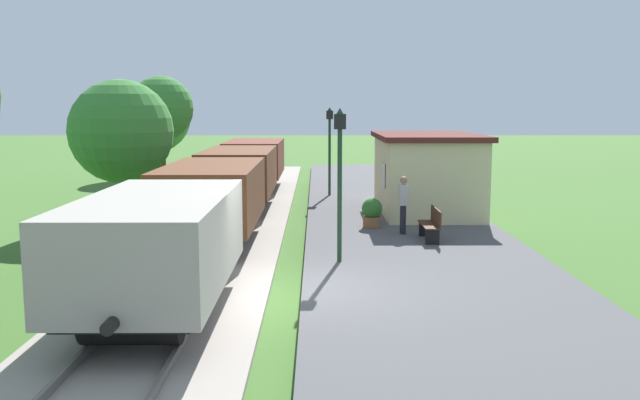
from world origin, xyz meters
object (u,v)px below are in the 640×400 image
object	(u,v)px
person_waiting	(403,202)
tree_field_distant	(154,117)
bench_near_hut	(432,224)
tree_trackside_far	(121,132)
tree_field_left	(161,109)
freight_train	(228,186)
potted_planter	(372,212)
lamp_post_far	(330,135)
lamp_post_near	(340,157)
station_hut	(426,173)

from	to	relation	value
person_waiting	tree_field_distant	distance (m)	21.66
bench_near_hut	tree_field_distant	distance (m)	22.90
tree_trackside_far	tree_field_left	world-z (taller)	tree_field_left
freight_train	potted_planter	world-z (taller)	freight_train
potted_planter	lamp_post_far	world-z (taller)	lamp_post_far
person_waiting	potted_planter	world-z (taller)	person_waiting
bench_near_hut	lamp_post_far	bearing A→B (deg)	105.34
freight_train	lamp_post_far	xyz separation A→B (m)	(3.46, 6.43, 1.41)
tree_field_left	bench_near_hut	bearing A→B (deg)	-48.63
person_waiting	tree_trackside_far	bearing A→B (deg)	-21.93
freight_train	bench_near_hut	size ratio (longest dim) A/B	17.33
bench_near_hut	tree_field_left	distance (m)	15.57
lamp_post_near	lamp_post_far	xyz separation A→B (m)	(0.00, 12.36, 0.00)
tree_field_distant	lamp_post_near	bearing A→B (deg)	-66.35
lamp_post_near	potted_planter	bearing A→B (deg)	75.91
potted_planter	lamp_post_near	bearing A→B (deg)	-104.09
station_hut	tree_field_left	world-z (taller)	tree_field_left
freight_train	potted_planter	bearing A→B (deg)	-15.24
freight_train	tree_field_distant	size ratio (longest dim) A/B	4.81
lamp_post_far	tree_field_distant	bearing A→B (deg)	135.36
lamp_post_near	tree_field_distant	distance (m)	23.79
freight_train	tree_field_distant	xyz separation A→B (m)	(-6.08, 15.85, 2.01)
lamp_post_far	potted_planter	bearing A→B (deg)	-81.33
tree_trackside_far	freight_train	bearing A→B (deg)	-12.95
freight_train	person_waiting	bearing A→B (deg)	-23.26
freight_train	person_waiting	world-z (taller)	freight_train
lamp_post_far	tree_field_distant	world-z (taller)	tree_field_distant
potted_planter	tree_trackside_far	distance (m)	8.89
bench_near_hut	tree_field_left	size ratio (longest dim) A/B	0.28
freight_train	tree_field_left	world-z (taller)	tree_field_left
station_hut	lamp_post_near	distance (m)	8.55
station_hut	tree_field_distant	size ratio (longest dim) A/B	1.07
lamp_post_far	tree_trackside_far	bearing A→B (deg)	-141.87
lamp_post_near	tree_field_left	size ratio (longest dim) A/B	0.70
station_hut	tree_field_left	size ratio (longest dim) A/B	1.09
tree_trackside_far	tree_field_left	size ratio (longest dim) A/B	0.92
tree_trackside_far	tree_field_distant	xyz separation A→B (m)	(-2.42, 15.01, 0.27)
freight_train	lamp_post_far	bearing A→B (deg)	61.71
freight_train	tree_field_distant	bearing A→B (deg)	111.00
bench_near_hut	potted_planter	bearing A→B (deg)	126.07
lamp_post_near	tree_trackside_far	bearing A→B (deg)	136.42
lamp_post_far	tree_field_left	distance (m)	7.67
freight_train	bench_near_hut	world-z (taller)	freight_train
lamp_post_near	station_hut	bearing A→B (deg)	66.79
station_hut	tree_field_left	xyz separation A→B (m)	(-10.74, 6.26, 2.22)
potted_planter	tree_field_distant	size ratio (longest dim) A/B	0.17
tree_trackside_far	tree_field_left	bearing A→B (deg)	92.25
station_hut	freight_train	bearing A→B (deg)	-164.73
person_waiting	potted_planter	size ratio (longest dim) A/B	1.87
station_hut	lamp_post_far	world-z (taller)	lamp_post_far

